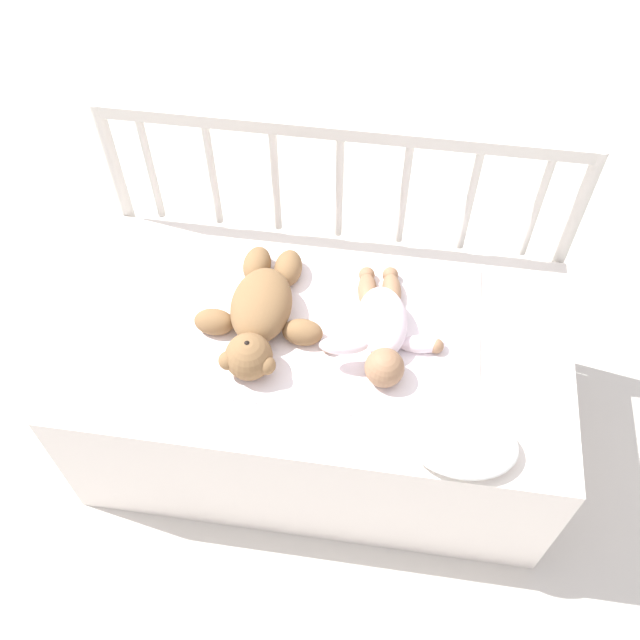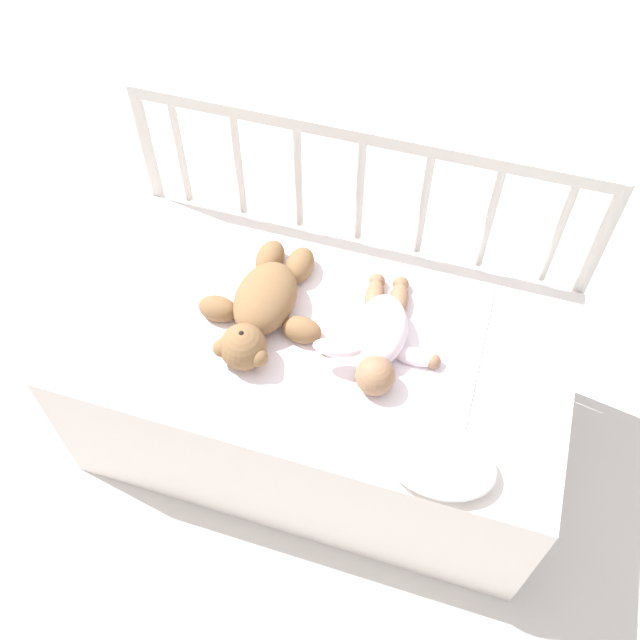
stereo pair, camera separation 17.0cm
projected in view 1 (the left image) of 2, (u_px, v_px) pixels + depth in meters
ground_plane at (319, 427)px, 2.23m from camera, size 12.00×12.00×0.00m
crib_mattress at (319, 387)px, 2.04m from camera, size 1.30×0.70×0.49m
crib_rail at (339, 202)px, 1.96m from camera, size 1.30×0.04×0.87m
blanket at (321, 325)px, 1.86m from camera, size 0.82×0.51×0.01m
teddy_bear at (260, 313)px, 1.82m from camera, size 0.34×0.43×0.12m
baby at (382, 327)px, 1.81m from camera, size 0.32×0.39×0.11m
small_pillow at (463, 443)px, 1.63m from camera, size 0.26×0.18×0.06m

